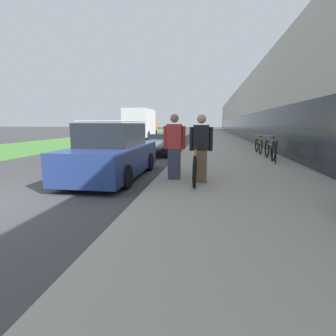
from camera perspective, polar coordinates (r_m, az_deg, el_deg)
sidewalk_slab at (r=25.11m, az=10.90°, el=6.05°), size 4.59×70.00×0.12m
storefront_facade at (r=34.08m, az=23.21°, el=10.98°), size 10.01×70.00×5.61m
lawn_strip at (r=31.49m, az=-13.83°, el=6.57°), size 6.78×70.00×0.03m
tandem_bicycle at (r=6.89m, az=6.22°, el=0.79°), size 0.52×2.62×0.94m
person_rider at (r=6.51m, az=7.18°, el=4.18°), size 0.57×0.22×1.67m
person_bystander at (r=6.86m, az=1.38°, el=4.63°), size 0.58×0.23×1.70m
bike_rack_hoop at (r=10.57m, az=22.18°, el=3.85°), size 0.05×0.60×0.84m
cruiser_bike_nearest at (r=11.63m, az=21.33°, el=3.79°), size 0.52×1.88×0.94m
cruiser_bike_middle at (r=13.75m, az=19.11°, el=4.64°), size 0.52×1.72×0.88m
parked_sedan_curbside at (r=7.84m, az=-11.88°, el=3.14°), size 1.79×4.28×1.66m
vintage_roadster_curbside at (r=13.31m, az=-2.60°, el=4.78°), size 1.71×3.95×1.02m
moving_truck at (r=27.57m, az=-5.87°, el=9.50°), size 2.36×6.37×3.00m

